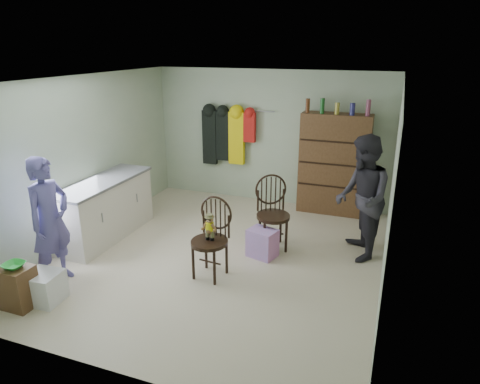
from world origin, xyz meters
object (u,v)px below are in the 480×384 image
at_px(chair_far, 272,210).
at_px(dresser, 334,164).
at_px(chair_front, 212,233).
at_px(counter, 105,209).

distance_m(chair_far, dresser, 1.86).
height_order(chair_front, chair_far, chair_far).
bearing_deg(chair_front, dresser, 74.35).
relative_size(counter, dresser, 0.90).
xyz_separation_m(counter, dresser, (3.20, 2.30, 0.44)).
xyz_separation_m(chair_front, dresser, (1.13, 2.82, 0.31)).
height_order(counter, dresser, dresser).
relative_size(counter, chair_front, 1.74).
bearing_deg(counter, chair_far, 12.54).
height_order(chair_front, dresser, dresser).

